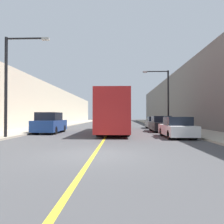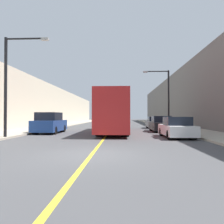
{
  "view_description": "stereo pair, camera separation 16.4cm",
  "coord_description": "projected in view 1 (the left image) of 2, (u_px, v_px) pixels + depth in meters",
  "views": [
    {
      "loc": [
        1.05,
        -8.71,
        1.56
      ],
      "look_at": [
        0.26,
        12.63,
        1.93
      ],
      "focal_mm": 35.0,
      "sensor_mm": 36.0,
      "label": 1
    },
    {
      "loc": [
        1.21,
        -8.7,
        1.56
      ],
      "look_at": [
        0.26,
        12.63,
        1.93
      ],
      "focal_mm": 35.0,
      "sensor_mm": 36.0,
      "label": 2
    }
  ],
  "objects": [
    {
      "name": "ground_plane",
      "position": [
        94.0,
        155.0,
        8.72
      ],
      "size": [
        200.0,
        200.0,
        0.0
      ],
      "primitive_type": "plane",
      "color": "#474749"
    },
    {
      "name": "sidewalk_left",
      "position": [
        69.0,
        124.0,
        38.99
      ],
      "size": [
        3.59,
        72.0,
        0.14
      ],
      "primitive_type": "cube",
      "color": "#A89E8C",
      "rests_on": "ground"
    },
    {
      "name": "sidewalk_right",
      "position": [
        161.0,
        124.0,
        38.39
      ],
      "size": [
        3.59,
        72.0,
        0.14
      ],
      "primitive_type": "cube",
      "color": "#A89E8C",
      "rests_on": "ground"
    },
    {
      "name": "building_row_left",
      "position": [
        48.0,
        106.0,
        39.19
      ],
      "size": [
        4.0,
        72.0,
        6.57
      ],
      "primitive_type": "cube",
      "color": "beige",
      "rests_on": "ground"
    },
    {
      "name": "building_row_right",
      "position": [
        182.0,
        100.0,
        38.33
      ],
      "size": [
        4.0,
        72.0,
        8.77
      ],
      "primitive_type": "cube",
      "color": "#66605B",
      "rests_on": "ground"
    },
    {
      "name": "road_center_line",
      "position": [
        114.0,
        125.0,
        38.69
      ],
      "size": [
        0.16,
        72.0,
        0.01
      ],
      "primitive_type": "cube",
      "color": "gold",
      "rests_on": "ground"
    },
    {
      "name": "bus",
      "position": [
        114.0,
        112.0,
        20.17
      ],
      "size": [
        2.53,
        11.78,
        3.52
      ],
      "color": "#AD1E1E",
      "rests_on": "ground"
    },
    {
      "name": "parked_suv_left",
      "position": [
        50.0,
        124.0,
        19.55
      ],
      "size": [
        1.99,
        4.49,
        1.86
      ],
      "color": "navy",
      "rests_on": "ground"
    },
    {
      "name": "car_right_near",
      "position": [
        177.0,
        128.0,
        15.7
      ],
      "size": [
        1.87,
        4.44,
        1.49
      ],
      "color": "silver",
      "rests_on": "ground"
    },
    {
      "name": "car_right_mid",
      "position": [
        161.0,
        125.0,
        21.47
      ],
      "size": [
        1.87,
        4.22,
        1.54
      ],
      "color": "black",
      "rests_on": "ground"
    },
    {
      "name": "car_right_far",
      "position": [
        154.0,
        123.0,
        27.13
      ],
      "size": [
        1.81,
        4.32,
        1.47
      ],
      "color": "#51565B",
      "rests_on": "ground"
    },
    {
      "name": "street_lamp_left",
      "position": [
        11.0,
        78.0,
        14.75
      ],
      "size": [
        3.05,
        0.24,
        6.76
      ],
      "color": "black",
      "rests_on": "sidewalk_left"
    },
    {
      "name": "street_lamp_right",
      "position": [
        165.0,
        94.0,
        25.49
      ],
      "size": [
        3.05,
        0.24,
        6.73
      ],
      "color": "black",
      "rests_on": "sidewalk_right"
    }
  ]
}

